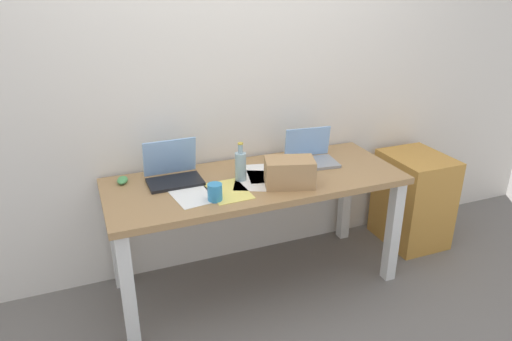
{
  "coord_description": "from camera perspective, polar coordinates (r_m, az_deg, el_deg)",
  "views": [
    {
      "loc": [
        -0.94,
        -2.37,
        1.86
      ],
      "look_at": [
        0.0,
        0.0,
        0.79
      ],
      "focal_mm": 32.86,
      "sensor_mm": 36.0,
      "label": 1
    }
  ],
  "objects": [
    {
      "name": "back_wall",
      "position": [
        2.98,
        -2.93,
        11.98
      ],
      "size": [
        5.2,
        0.08,
        2.6
      ],
      "primitive_type": "cube",
      "color": "silver",
      "rests_on": "ground"
    },
    {
      "name": "laptop_left",
      "position": [
        2.77,
        -10.06,
        -0.2
      ],
      "size": [
        0.31,
        0.23,
        0.24
      ],
      "color": "black",
      "rests_on": "desk"
    },
    {
      "name": "desk",
      "position": [
        2.83,
        0.0,
        -2.81
      ],
      "size": [
        1.77,
        0.69,
        0.74
      ],
      "color": "#A37A4C",
      "rests_on": "ground"
    },
    {
      "name": "filing_cabinet",
      "position": [
        3.62,
        18.55,
        -3.3
      ],
      "size": [
        0.4,
        0.48,
        0.67
      ],
      "primitive_type": "cube",
      "color": "#C68938",
      "rests_on": "ground"
    },
    {
      "name": "cardboard_box",
      "position": [
        2.67,
        4.1,
        -0.22
      ],
      "size": [
        0.32,
        0.25,
        0.16
      ],
      "primitive_type": "cube",
      "rotation": [
        0.0,
        0.0,
        -0.3
      ],
      "color": "tan",
      "rests_on": "desk"
    },
    {
      "name": "paper_sheet_front_left",
      "position": [
        2.61,
        -7.76,
        -2.93
      ],
      "size": [
        0.25,
        0.32,
        0.0
      ],
      "primitive_type": "cube",
      "rotation": [
        0.0,
        0.0,
        0.14
      ],
      "color": "white",
      "rests_on": "desk"
    },
    {
      "name": "laptop_right",
      "position": [
        3.03,
        6.71,
        1.8
      ],
      "size": [
        0.33,
        0.26,
        0.21
      ],
      "color": "gray",
      "rests_on": "desk"
    },
    {
      "name": "beer_bottle",
      "position": [
        2.73,
        -1.88,
        0.6
      ],
      "size": [
        0.07,
        0.07,
        0.23
      ],
      "color": "#99B7C1",
      "rests_on": "desk"
    },
    {
      "name": "computer_mouse",
      "position": [
        2.83,
        -15.94,
        -1.13
      ],
      "size": [
        0.08,
        0.11,
        0.03
      ],
      "primitive_type": "ellipsoid",
      "rotation": [
        0.0,
        0.0,
        -0.26
      ],
      "color": "#4C9E56",
      "rests_on": "desk"
    },
    {
      "name": "paper_sheet_near_back",
      "position": [
        2.86,
        1.07,
        -0.32
      ],
      "size": [
        0.27,
        0.33,
        0.0
      ],
      "primitive_type": "cube",
      "rotation": [
        0.0,
        0.0,
        -0.22
      ],
      "color": "white",
      "rests_on": "desk"
    },
    {
      "name": "paper_yellow_folder",
      "position": [
        2.63,
        -3.42,
        -2.51
      ],
      "size": [
        0.22,
        0.31,
        0.0
      ],
      "primitive_type": "cube",
      "rotation": [
        0.0,
        0.0,
        0.04
      ],
      "color": "#F4E06B",
      "rests_on": "desk"
    },
    {
      "name": "paper_sheet_center",
      "position": [
        2.76,
        -0.37,
        -1.22
      ],
      "size": [
        0.31,
        0.36,
        0.0
      ],
      "primitive_type": "cube",
      "rotation": [
        0.0,
        0.0,
        -0.43
      ],
      "color": "white",
      "rests_on": "desk"
    },
    {
      "name": "ground_plane",
      "position": [
        3.16,
        0.0,
        -13.26
      ],
      "size": [
        8.0,
        8.0,
        0.0
      ],
      "primitive_type": "plane",
      "color": "slate"
    },
    {
      "name": "coffee_mug",
      "position": [
        2.51,
        -5.02,
        -2.65
      ],
      "size": [
        0.08,
        0.08,
        0.09
      ],
      "primitive_type": "cylinder",
      "color": "#338CC6",
      "rests_on": "desk"
    }
  ]
}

